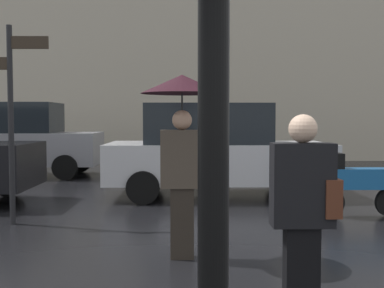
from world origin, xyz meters
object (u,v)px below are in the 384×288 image
object	(u,v)px
pedestrian_with_bag	(304,208)
street_signpost	(11,104)
pedestrian_with_umbrella	(182,119)
parked_car_left	(214,150)
parked_scooter	(357,182)
parked_car_distant	(21,139)

from	to	relation	value
pedestrian_with_bag	street_signpost	distance (m)	4.94
pedestrian_with_bag	street_signpost	xyz separation A→B (m)	(-3.40, 3.47, 0.86)
pedestrian_with_bag	pedestrian_with_umbrella	bearing A→B (deg)	154.06
parked_car_left	street_signpost	world-z (taller)	street_signpost
parked_scooter	parked_car_left	bearing A→B (deg)	129.12
pedestrian_with_umbrella	pedestrian_with_bag	bearing A→B (deg)	116.74
pedestrian_with_bag	parked_car_distant	size ratio (longest dim) A/B	0.39
parked_scooter	parked_car_distant	bearing A→B (deg)	136.36
parked_scooter	parked_car_left	size ratio (longest dim) A/B	0.32
parked_scooter	pedestrian_with_bag	bearing A→B (deg)	-121.63
pedestrian_with_bag	parked_car_left	size ratio (longest dim) A/B	0.36
pedestrian_with_umbrella	parked_car_left	world-z (taller)	pedestrian_with_umbrella
parked_car_left	parked_car_distant	distance (m)	6.00
pedestrian_with_bag	parked_car_distant	world-z (taller)	parked_car_distant
parked_car_left	parked_car_distant	world-z (taller)	parked_car_distant
parked_scooter	parked_car_left	distance (m)	3.00
parked_scooter	parked_car_left	xyz separation A→B (m)	(-2.12, 2.08, 0.37)
pedestrian_with_bag	parked_scooter	bearing A→B (deg)	101.50
pedestrian_with_umbrella	pedestrian_with_bag	world-z (taller)	pedestrian_with_umbrella
pedestrian_with_umbrella	parked_car_left	xyz separation A→B (m)	(0.62, 4.23, -0.61)
pedestrian_with_umbrella	parked_car_left	bearing A→B (deg)	-98.99
parked_car_distant	pedestrian_with_umbrella	bearing A→B (deg)	-62.29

